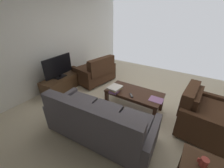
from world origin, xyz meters
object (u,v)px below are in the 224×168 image
sofa_main (98,122)px  armchair_side (204,116)px  tv_stand (62,84)px  loveseat_near (96,72)px  coffee_table (134,94)px  book_stack (115,89)px  loose_magazine (156,100)px  tv_remote (131,95)px  coffee_mug (204,162)px  flat_tv (58,67)px

sofa_main → armchair_side: 1.90m
tv_stand → loveseat_near: bearing=-117.2°
sofa_main → coffee_table: size_ratio=1.57×
coffee_table → tv_stand: size_ratio=1.09×
armchair_side → book_stack: 1.76m
sofa_main → book_stack: size_ratio=6.09×
armchair_side → loose_magazine: bearing=5.6°
sofa_main → loveseat_near: (1.44, -1.73, -0.01)m
sofa_main → loose_magazine: bearing=-121.0°
tv_remote → coffee_table: bearing=-84.3°
armchair_side → sofa_main: bearing=37.8°
loveseat_near → tv_remote: 1.78m
tv_remote → loveseat_near: bearing=-26.3°
sofa_main → tv_remote: sofa_main is taller
loveseat_near → tv_stand: bearing=62.8°
sofa_main → loveseat_near: bearing=-50.3°
sofa_main → coffee_mug: (-1.48, 0.10, 0.27)m
sofa_main → tv_remote: bearing=-99.6°
coffee_table → flat_tv: 2.12m
book_stack → coffee_mug: bearing=149.3°
flat_tv → sofa_main: bearing=157.9°
loveseat_near → coffee_table: size_ratio=1.01×
armchair_side → loose_magazine: size_ratio=3.76×
sofa_main → armchair_side: sofa_main is taller
loveseat_near → coffee_mug: bearing=147.8°
loveseat_near → flat_tv: flat_tv is taller
armchair_side → coffee_mug: 1.30m
loveseat_near → loose_magazine: (-2.09, 0.65, 0.09)m
coffee_table → loveseat_near: bearing=-20.9°
book_stack → tv_remote: 0.40m
tv_stand → coffee_mug: coffee_mug is taller
flat_tv → loose_magazine: flat_tv is taller
flat_tv → coffee_mug: (-3.40, 0.88, -0.09)m
flat_tv → coffee_table: bearing=-170.5°
armchair_side → book_stack: (1.74, 0.25, 0.14)m
tv_stand → coffee_mug: (-3.40, 0.88, 0.42)m
tv_stand → flat_tv: (-0.00, -0.00, 0.51)m
sofa_main → loose_magazine: sofa_main is taller
coffee_table → book_stack: book_stack is taller
coffee_table → loose_magazine: 0.51m
loveseat_near → coffee_mug: size_ratio=12.20×
coffee_mug → tv_remote: (1.32, -1.04, -0.19)m
coffee_table → tv_remote: (-0.02, 0.19, 0.08)m
coffee_mug → loose_magazine: bearing=-55.0°
tv_stand → coffee_mug: size_ratio=11.08×
sofa_main → flat_tv: 2.11m
coffee_table → sofa_main: bearing=82.8°
sofa_main → armchair_side: (-1.50, -1.16, -0.00)m
armchair_side → tv_remote: 1.36m
book_stack → loose_magazine: book_stack is taller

